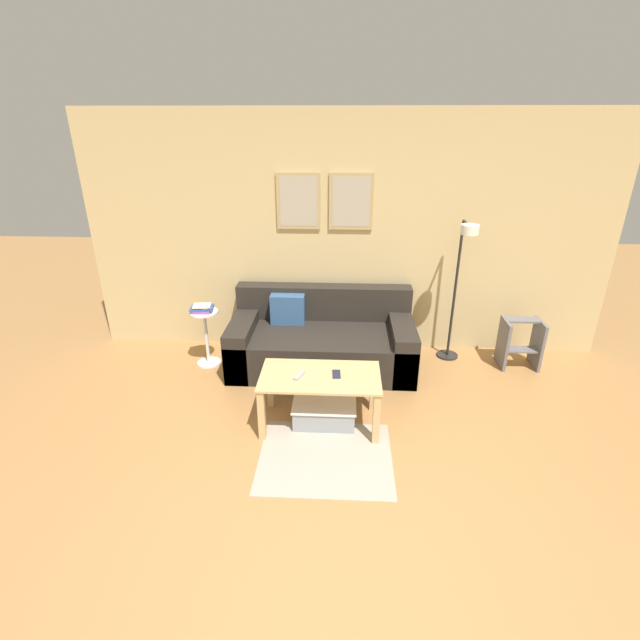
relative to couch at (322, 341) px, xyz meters
The scene contains 12 objects.
ground_plane 2.50m from the couch, 84.20° to the right, with size 16.00×16.00×0.00m, color #A87542.
wall_back 1.15m from the couch, 63.03° to the left, with size 5.60×0.09×2.55m.
area_rug 1.54m from the couch, 86.04° to the right, with size 1.03×0.88×0.01m, color #A39989.
couch is the anchor object (origin of this frame).
coffee_table 1.07m from the couch, 87.89° to the right, with size 1.00×0.55×0.48m.
storage_bin 1.04m from the couch, 85.87° to the right, with size 0.54×0.40×0.20m.
floor_lamp 1.57m from the couch, ahead, with size 0.23×0.47×1.53m.
side_table 1.22m from the couch, behind, with size 0.29×0.29×0.61m.
book_stack 1.29m from the couch, behind, with size 0.25×0.20×0.08m.
remote_control 1.12m from the couch, 96.90° to the right, with size 0.04×0.15×0.02m, color #99999E.
cell_phone 1.08m from the couch, 80.52° to the right, with size 0.07×0.14×0.01m, color #1E2338.
step_stool 2.09m from the couch, ahead, with size 0.38×0.31×0.52m.
Camera 1 is at (-0.04, -1.93, 2.43)m, focal length 26.00 mm.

